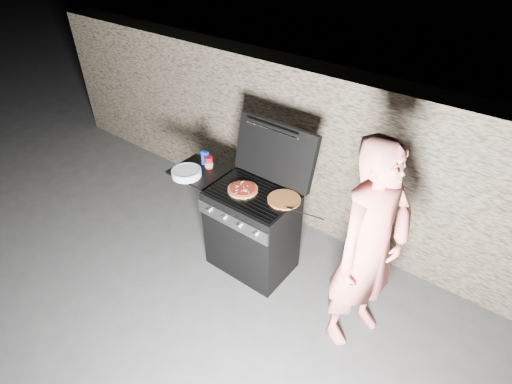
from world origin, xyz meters
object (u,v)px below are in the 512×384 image
Objects in this scene: sauce_jar at (209,162)px; person at (369,250)px; pizza_topped at (243,189)px; gas_grill at (233,221)px.

person is at bearing -5.18° from sauce_jar.
sauce_jar is (-0.52, 0.11, 0.04)m from pizza_topped.
person reaches higher than sauce_jar.
pizza_topped is at bearing 107.45° from person.
person is (1.27, -0.06, 0.02)m from pizza_topped.
gas_grill is 0.71× the size of person.
person is at bearing -2.59° from pizza_topped.
gas_grill is at bearing 175.85° from pizza_topped.
sauce_jar is 0.07× the size of person.
gas_grill is at bearing -14.35° from sauce_jar.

